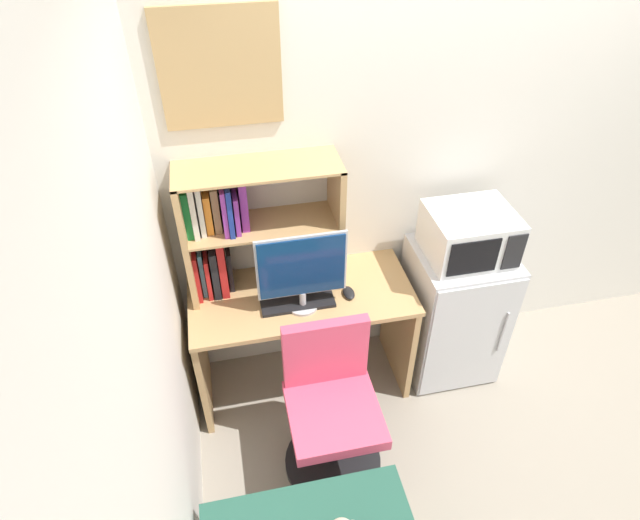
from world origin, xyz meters
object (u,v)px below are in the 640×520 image
Objects in this scene: microwave at (469,234)px; wall_corkboard at (220,69)px; monitor at (302,270)px; hutch_bookshelf at (236,226)px; mini_fridge at (453,311)px; computer_mouse at (349,293)px; keyboard at (298,303)px; desk_chair at (331,412)px.

wall_corkboard reaches higher than microwave.
wall_corkboard is at bearing 127.35° from monitor.
hutch_bookshelf is 1.50× the size of wall_corkboard.
computer_mouse is at bearing -175.83° from mini_fridge.
monitor is 0.25m from keyboard.
keyboard is (-0.02, 0.02, -0.25)m from monitor.
computer_mouse is at bearing -20.66° from hutch_bookshelf.
hutch_bookshelf is at bearing 118.03° from desk_chair.
hutch_bookshelf reaches higher than mini_fridge.
hutch_bookshelf reaches higher than monitor.
monitor is 0.36m from computer_mouse.
desk_chair reaches higher than mini_fridge.
computer_mouse is 0.77m from mini_fridge.
microwave is at bearing 4.41° from computer_mouse.
wall_corkboard is at bearing 113.19° from desk_chair.
monitor is 1.04m from wall_corkboard.
keyboard is 3.66× the size of computer_mouse.
microwave reaches higher than computer_mouse.
hutch_bookshelf is at bearing 140.16° from keyboard.
keyboard is at bearing -53.82° from wall_corkboard.
computer_mouse reaches higher than keyboard.
desk_chair is (0.06, -0.44, -0.64)m from monitor.
keyboard is 0.44× the size of desk_chair.
computer_mouse is 0.65m from desk_chair.
monitor is at bearing -39.52° from hutch_bookshelf.
mini_fridge is 1.64× the size of wall_corkboard.
wall_corkboard reaches higher than desk_chair.
monitor is at bearing -174.88° from mini_fridge.
desk_chair is at bearing -81.82° from monitor.
microwave is (0.70, 0.05, 0.26)m from computer_mouse.
computer_mouse is (0.57, -0.22, -0.39)m from hutch_bookshelf.
hutch_bookshelf is 1.47m from mini_fridge.
desk_chair is (0.37, -0.69, -0.78)m from hutch_bookshelf.
monitor reaches higher than mini_fridge.
microwave is 1.23m from desk_chair.
wall_corkboard is (0.02, 0.12, 0.78)m from hutch_bookshelf.
desk_chair is at bearing -149.58° from microwave.
monitor is 0.52× the size of mini_fridge.
mini_fridge reaches higher than computer_mouse.
microwave is at bearing 30.42° from desk_chair.
wall_corkboard is (-0.55, 0.34, 1.17)m from computer_mouse.
computer_mouse is at bearing -31.48° from wall_corkboard.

